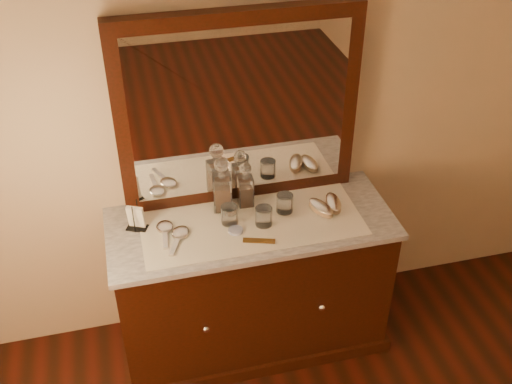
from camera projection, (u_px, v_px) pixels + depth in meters
dresser_cabinet at (252, 285)px, 3.33m from camera, size 1.40×0.55×0.82m
dresser_plinth at (252, 332)px, 3.54m from camera, size 1.46×0.59×0.08m
knob_left at (206, 329)px, 3.02m from camera, size 0.04×0.04×0.04m
knob_right at (322, 307)px, 3.14m from camera, size 0.04×0.04×0.04m
marble_top at (251, 224)px, 3.08m from camera, size 1.44×0.59×0.03m
mirror_frame at (239, 110)px, 2.98m from camera, size 1.20×0.08×1.00m
mirror_glass at (240, 113)px, 2.95m from camera, size 1.06×0.01×0.86m
lace_runner at (252, 223)px, 3.06m from camera, size 1.10×0.45×0.00m
pin_dish at (236, 230)px, 3.00m from camera, size 0.08×0.08×0.01m
comb at (259, 241)px, 2.94m from camera, size 0.16×0.08×0.01m
napkin_rack at (136, 218)px, 3.00m from camera, size 0.12×0.10×0.15m
decanter_left at (222, 189)px, 3.09m from camera, size 0.11×0.11×0.30m
decanter_right at (246, 189)px, 3.13m from camera, size 0.08×0.08×0.25m
brush_near at (321, 208)px, 3.12m from camera, size 0.13×0.19×0.05m
brush_far at (333, 203)px, 3.15m from camera, size 0.09×0.17×0.05m
hand_mirror_outer at (165, 229)px, 3.00m from camera, size 0.09×0.22×0.02m
hand_mirror_inner at (179, 235)px, 2.97m from camera, size 0.14×0.23×0.02m
tumblers at (260, 211)px, 3.06m from camera, size 0.38×0.17×0.10m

